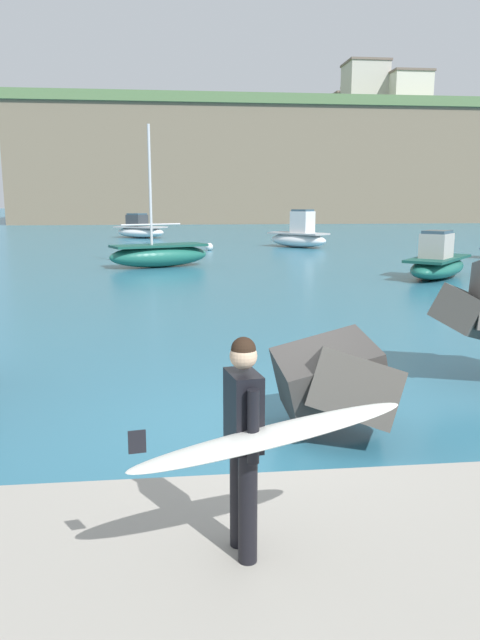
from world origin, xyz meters
TOP-DOWN VIEW (x-y plane):
  - ground_plane at (0.00, 0.00)m, footprint 400.00×400.00m
  - walkway_path at (0.00, -4.00)m, footprint 48.00×4.40m
  - breakwater_jetty at (-0.76, 0.95)m, footprint 30.29×4.76m
  - surfer_with_board at (-0.74, -3.33)m, footprint 2.12×1.31m
  - boat_near_left at (-1.84, 20.17)m, footprint 4.86×3.17m
  - boat_near_right at (8.94, 14.94)m, footprint 4.08×4.37m
  - boat_mid_left at (-3.69, 41.54)m, footprint 4.67×4.20m
  - boat_mid_centre at (6.80, 30.68)m, footprint 4.02×4.19m
  - mooring_buoy_inner at (0.99, 28.96)m, footprint 0.44×0.44m
  - mooring_buoy_middle at (9.26, 17.07)m, footprint 0.44×0.44m
  - headland_bluff at (21.88, 84.32)m, footprint 86.05×35.85m
  - station_building_west at (28.11, 87.53)m, footprint 5.12×5.91m
  - station_building_central at (31.03, 76.78)m, footprint 5.42×6.63m
  - station_building_east at (25.96, 79.15)m, footprint 5.71×5.75m
  - station_building_annex at (27.71, 91.77)m, footprint 6.19×6.16m

SIDE VIEW (x-z plane):
  - ground_plane at x=0.00m, z-range 0.00..0.00m
  - walkway_path at x=0.00m, z-range 0.00..0.24m
  - mooring_buoy_inner at x=0.99m, z-range 0.00..0.44m
  - mooring_buoy_middle at x=9.26m, z-range 0.00..0.44m
  - boat_near_left at x=-1.84m, z-range -2.53..3.67m
  - boat_near_right at x=8.94m, z-range -0.34..1.51m
  - boat_mid_left at x=-3.69m, z-range -0.34..1.58m
  - boat_mid_centre at x=6.80m, z-range -0.46..1.92m
  - breakwater_jetty at x=-0.76m, z-range 0.06..2.24m
  - surfer_with_board at x=-0.74m, z-range 0.39..2.16m
  - headland_bluff at x=21.88m, z-range 0.02..15.24m
  - station_building_annex at x=27.71m, z-range 15.24..19.36m
  - station_building_central at x=31.03m, z-range 15.24..19.78m
  - station_building_west at x=28.11m, z-range 15.24..20.16m
  - station_building_east at x=25.96m, z-range 15.24..21.55m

